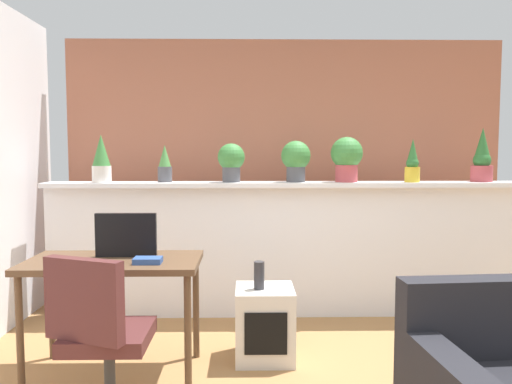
{
  "coord_description": "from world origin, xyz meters",
  "views": [
    {
      "loc": [
        -0.37,
        -2.43,
        1.45
      ],
      "look_at": [
        -0.3,
        1.35,
        1.14
      ],
      "focal_mm": 36.07,
      "sensor_mm": 36.0,
      "label": 1
    }
  ],
  "objects": [
    {
      "name": "plant_shelf",
      "position": [
        0.0,
        1.96,
        1.15
      ],
      "size": [
        4.17,
        0.29,
        0.04
      ],
      "primitive_type": "cube",
      "color": "white",
      "rests_on": "divider_wall"
    },
    {
      "name": "office_chair",
      "position": [
        -1.13,
        0.22,
        0.39
      ],
      "size": [
        0.51,
        0.51,
        0.91
      ],
      "color": "#262628",
      "rests_on": "ground"
    },
    {
      "name": "potted_plant_0",
      "position": [
        -1.6,
        1.93,
        1.37
      ],
      "size": [
        0.16,
        0.16,
        0.4
      ],
      "color": "silver",
      "rests_on": "plant_shelf"
    },
    {
      "name": "potted_plant_3",
      "position": [
        0.05,
        1.98,
        1.37
      ],
      "size": [
        0.25,
        0.25,
        0.35
      ],
      "color": "#4C4C51",
      "rests_on": "plant_shelf"
    },
    {
      "name": "desk",
      "position": [
        -1.22,
        0.83,
        0.67
      ],
      "size": [
        1.1,
        0.6,
        0.75
      ],
      "color": "brown",
      "rests_on": "ground"
    },
    {
      "name": "side_cube_shelf",
      "position": [
        -0.24,
        1.04,
        0.25
      ],
      "size": [
        0.4,
        0.41,
        0.5
      ],
      "color": "silver",
      "rests_on": "ground"
    },
    {
      "name": "book_on_desk",
      "position": [
        -0.98,
        0.71,
        0.77
      ],
      "size": [
        0.17,
        0.12,
        0.04
      ],
      "primitive_type": "cube",
      "color": "#2D4C8C",
      "rests_on": "desk"
    },
    {
      "name": "brick_wall_behind",
      "position": [
        0.0,
        2.6,
        1.25
      ],
      "size": [
        4.17,
        0.1,
        2.5
      ],
      "primitive_type": "cube",
      "color": "#AD664C",
      "rests_on": "ground"
    },
    {
      "name": "potted_plant_5",
      "position": [
        1.05,
        1.93,
        1.33
      ],
      "size": [
        0.13,
        0.13,
        0.37
      ],
      "color": "gold",
      "rests_on": "plant_shelf"
    },
    {
      "name": "divider_wall",
      "position": [
        0.0,
        2.0,
        0.57
      ],
      "size": [
        4.17,
        0.16,
        1.13
      ],
      "primitive_type": "cube",
      "color": "white",
      "rests_on": "ground"
    },
    {
      "name": "potted_plant_2",
      "position": [
        -0.5,
        1.97,
        1.36
      ],
      "size": [
        0.23,
        0.23,
        0.33
      ],
      "color": "#4C4C51",
      "rests_on": "plant_shelf"
    },
    {
      "name": "potted_plant_6",
      "position": [
        1.67,
        1.99,
        1.37
      ],
      "size": [
        0.18,
        0.18,
        0.47
      ],
      "color": "#B7474C",
      "rests_on": "plant_shelf"
    },
    {
      "name": "vase_on_shelf",
      "position": [
        -0.28,
        1.02,
        0.6
      ],
      "size": [
        0.07,
        0.07,
        0.19
      ],
      "primitive_type": "cylinder",
      "color": "#2D2D33",
      "rests_on": "side_cube_shelf"
    },
    {
      "name": "potted_plant_4",
      "position": [
        0.49,
        1.97,
        1.39
      ],
      "size": [
        0.27,
        0.27,
        0.39
      ],
      "color": "#B7474C",
      "rests_on": "plant_shelf"
    },
    {
      "name": "potted_plant_1",
      "position": [
        -1.07,
        1.98,
        1.32
      ],
      "size": [
        0.12,
        0.12,
        0.32
      ],
      "color": "#4C4C51",
      "rests_on": "plant_shelf"
    },
    {
      "name": "tv_monitor",
      "position": [
        -1.16,
        0.91,
        0.89
      ],
      "size": [
        0.4,
        0.04,
        0.29
      ],
      "primitive_type": "cube",
      "color": "black",
      "rests_on": "desk"
    }
  ]
}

